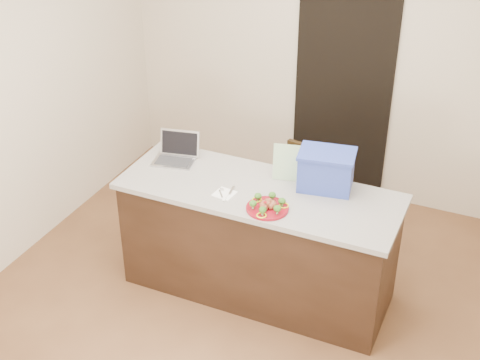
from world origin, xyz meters
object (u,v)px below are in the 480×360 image
at_px(laptop, 177,153).
at_px(chair, 304,195).
at_px(yogurt_bottle, 265,206).
at_px(blue_box, 326,170).
at_px(island, 258,241).
at_px(plate, 267,208).
at_px(napkin, 225,194).

distance_m(laptop, chair, 1.11).
xyz_separation_m(yogurt_bottle, blue_box, (0.28, 0.45, 0.12)).
relative_size(island, yogurt_bottle, 32.57).
xyz_separation_m(blue_box, chair, (-0.29, 0.43, -0.53)).
xyz_separation_m(plate, napkin, (-0.35, 0.06, -0.01)).
bearing_deg(yogurt_bottle, blue_box, 57.95).
xyz_separation_m(napkin, chair, (0.33, 0.81, -0.39)).
xyz_separation_m(laptop, blue_box, (1.18, 0.07, 0.09)).
relative_size(yogurt_bottle, blue_box, 0.14).
bearing_deg(island, napkin, -141.46).
xyz_separation_m(yogurt_bottle, chair, (-0.01, 0.88, -0.41)).
bearing_deg(blue_box, yogurt_bottle, -131.40).
bearing_deg(napkin, island, 38.54).
relative_size(island, plate, 6.97).
distance_m(island, napkin, 0.53).
bearing_deg(chair, island, -90.10).
bearing_deg(chair, yogurt_bottle, -77.97).
distance_m(plate, blue_box, 0.54).
bearing_deg(laptop, chair, 17.35).
xyz_separation_m(island, plate, (0.15, -0.22, 0.47)).
distance_m(yogurt_bottle, laptop, 0.98).
distance_m(laptop, blue_box, 1.19).
bearing_deg(plate, yogurt_bottle, -143.69).
height_order(napkin, laptop, laptop).
bearing_deg(blue_box, laptop, 174.01).
bearing_deg(chair, blue_box, -44.11).
relative_size(napkin, laptop, 0.40).
bearing_deg(napkin, yogurt_bottle, -11.72).
height_order(napkin, chair, chair).
xyz_separation_m(plate, blue_box, (0.27, 0.44, 0.13)).
xyz_separation_m(plate, laptop, (-0.91, 0.37, 0.05)).
distance_m(island, laptop, 0.93).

